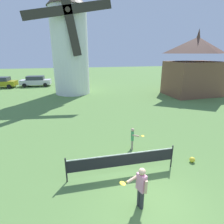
{
  "coord_description": "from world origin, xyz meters",
  "views": [
    {
      "loc": [
        -2.38,
        -4.78,
        5.05
      ],
      "look_at": [
        -0.49,
        3.62,
        2.2
      ],
      "focal_mm": 29.08,
      "sensor_mm": 36.0,
      "label": 1
    }
  ],
  "objects_px": {
    "player_near": "(141,186)",
    "parked_car_mustard": "(1,82)",
    "parked_car_cream": "(73,80)",
    "stray_ball": "(192,160)",
    "parked_car_silver": "(36,81)",
    "windmill": "(70,41)",
    "player_far": "(133,137)",
    "tennis_net": "(122,160)",
    "chapel": "(194,68)"
  },
  "relations": [
    {
      "from": "player_near",
      "to": "parked_car_mustard",
      "type": "bearing_deg",
      "value": 115.78
    },
    {
      "from": "player_near",
      "to": "parked_car_cream",
      "type": "distance_m",
      "value": 25.75
    },
    {
      "from": "player_near",
      "to": "stray_ball",
      "type": "relative_size",
      "value": 5.92
    },
    {
      "from": "parked_car_silver",
      "to": "player_near",
      "type": "bearing_deg",
      "value": -73.9
    },
    {
      "from": "windmill",
      "to": "player_far",
      "type": "distance_m",
      "value": 16.59
    },
    {
      "from": "tennis_net",
      "to": "parked_car_cream",
      "type": "xyz_separation_m",
      "value": [
        -1.59,
        23.85,
        0.13
      ]
    },
    {
      "from": "parked_car_mustard",
      "to": "chapel",
      "type": "height_order",
      "value": "chapel"
    },
    {
      "from": "windmill",
      "to": "chapel",
      "type": "bearing_deg",
      "value": -16.54
    },
    {
      "from": "player_far",
      "to": "parked_car_silver",
      "type": "distance_m",
      "value": 23.19
    },
    {
      "from": "tennis_net",
      "to": "parked_car_cream",
      "type": "relative_size",
      "value": 1.07
    },
    {
      "from": "stray_ball",
      "to": "parked_car_mustard",
      "type": "distance_m",
      "value": 27.99
    },
    {
      "from": "stray_ball",
      "to": "tennis_net",
      "type": "bearing_deg",
      "value": -178.16
    },
    {
      "from": "tennis_net",
      "to": "player_near",
      "type": "relative_size",
      "value": 3.07
    },
    {
      "from": "tennis_net",
      "to": "player_far",
      "type": "xyz_separation_m",
      "value": [
        1.13,
        1.94,
        0.01
      ]
    },
    {
      "from": "windmill",
      "to": "stray_ball",
      "type": "relative_size",
      "value": 52.72
    },
    {
      "from": "player_near",
      "to": "player_far",
      "type": "height_order",
      "value": "player_near"
    },
    {
      "from": "parked_car_mustard",
      "to": "parked_car_silver",
      "type": "bearing_deg",
      "value": 2.68
    },
    {
      "from": "parked_car_cream",
      "to": "chapel",
      "type": "relative_size",
      "value": 0.58
    },
    {
      "from": "tennis_net",
      "to": "parked_car_cream",
      "type": "height_order",
      "value": "parked_car_cream"
    },
    {
      "from": "windmill",
      "to": "tennis_net",
      "type": "relative_size",
      "value": 2.9
    },
    {
      "from": "windmill",
      "to": "parked_car_cream",
      "type": "height_order",
      "value": "windmill"
    },
    {
      "from": "stray_ball",
      "to": "player_near",
      "type": "bearing_deg",
      "value": -150.27
    },
    {
      "from": "player_near",
      "to": "parked_car_cream",
      "type": "bearing_deg",
      "value": 93.78
    },
    {
      "from": "parked_car_mustard",
      "to": "parked_car_cream",
      "type": "distance_m",
      "value": 10.48
    },
    {
      "from": "player_far",
      "to": "parked_car_cream",
      "type": "distance_m",
      "value": 22.08
    },
    {
      "from": "stray_ball",
      "to": "parked_car_cream",
      "type": "distance_m",
      "value": 24.29
    },
    {
      "from": "tennis_net",
      "to": "player_near",
      "type": "distance_m",
      "value": 1.86
    },
    {
      "from": "tennis_net",
      "to": "parked_car_silver",
      "type": "bearing_deg",
      "value": 107.06
    },
    {
      "from": "player_far",
      "to": "chapel",
      "type": "xyz_separation_m",
      "value": [
        11.4,
        11.1,
        2.58
      ]
    },
    {
      "from": "parked_car_silver",
      "to": "chapel",
      "type": "relative_size",
      "value": 0.59
    },
    {
      "from": "player_near",
      "to": "stray_ball",
      "type": "distance_m",
      "value": 4.02
    },
    {
      "from": "windmill",
      "to": "player_far",
      "type": "xyz_separation_m",
      "value": [
        2.87,
        -15.34,
        -5.63
      ]
    },
    {
      "from": "parked_car_silver",
      "to": "chapel",
      "type": "height_order",
      "value": "chapel"
    },
    {
      "from": "windmill",
      "to": "tennis_net",
      "type": "bearing_deg",
      "value": -84.24
    },
    {
      "from": "windmill",
      "to": "parked_car_silver",
      "type": "height_order",
      "value": "windmill"
    },
    {
      "from": "stray_ball",
      "to": "parked_car_mustard",
      "type": "bearing_deg",
      "value": 123.88
    },
    {
      "from": "parked_car_mustard",
      "to": "parked_car_silver",
      "type": "relative_size",
      "value": 0.99
    },
    {
      "from": "tennis_net",
      "to": "stray_ball",
      "type": "height_order",
      "value": "tennis_net"
    },
    {
      "from": "windmill",
      "to": "parked_car_cream",
      "type": "relative_size",
      "value": 3.11
    },
    {
      "from": "player_far",
      "to": "stray_ball",
      "type": "height_order",
      "value": "player_far"
    },
    {
      "from": "parked_car_cream",
      "to": "windmill",
      "type": "bearing_deg",
      "value": -91.3
    },
    {
      "from": "player_far",
      "to": "stray_ball",
      "type": "relative_size",
      "value": 4.72
    },
    {
      "from": "player_far",
      "to": "parked_car_mustard",
      "type": "relative_size",
      "value": 0.28
    },
    {
      "from": "tennis_net",
      "to": "player_near",
      "type": "height_order",
      "value": "player_near"
    },
    {
      "from": "player_far",
      "to": "parked_car_mustard",
      "type": "distance_m",
      "value": 25.14
    },
    {
      "from": "player_near",
      "to": "parked_car_silver",
      "type": "bearing_deg",
      "value": 106.1
    },
    {
      "from": "stray_ball",
      "to": "windmill",
      "type": "bearing_deg",
      "value": 107.09
    },
    {
      "from": "player_near",
      "to": "parked_car_cream",
      "type": "xyz_separation_m",
      "value": [
        -1.7,
        25.69,
        -0.06
      ]
    },
    {
      "from": "parked_car_mustard",
      "to": "chapel",
      "type": "bearing_deg",
      "value": -22.72
    },
    {
      "from": "parked_car_mustard",
      "to": "parked_car_cream",
      "type": "height_order",
      "value": "same"
    }
  ]
}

